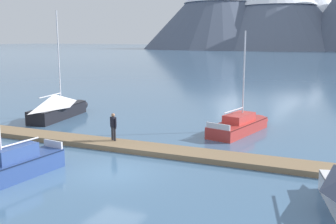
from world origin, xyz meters
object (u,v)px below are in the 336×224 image
object	(u,v)px
sailboat_second_berth	(8,168)
sailboat_mid_dock_port	(241,124)
sailboat_nearest_berth	(59,106)
person_on_dock	(113,125)

from	to	relation	value
sailboat_second_berth	sailboat_mid_dock_port	size ratio (longest dim) A/B	0.98
sailboat_nearest_berth	sailboat_mid_dock_port	size ratio (longest dim) A/B	1.22
sailboat_second_berth	sailboat_mid_dock_port	xyz separation A→B (m)	(6.80, 14.22, -0.08)
sailboat_nearest_berth	person_on_dock	size ratio (longest dim) A/B	5.08
sailboat_second_berth	sailboat_nearest_berth	bearing A→B (deg)	122.90
sailboat_mid_dock_port	person_on_dock	bearing A→B (deg)	-130.52
person_on_dock	sailboat_nearest_berth	bearing A→B (deg)	150.43
sailboat_second_berth	person_on_dock	bearing A→B (deg)	83.36
sailboat_nearest_berth	person_on_dock	xyz separation A→B (m)	(8.74, -4.96, 0.29)
sailboat_nearest_berth	sailboat_second_berth	distance (m)	14.55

